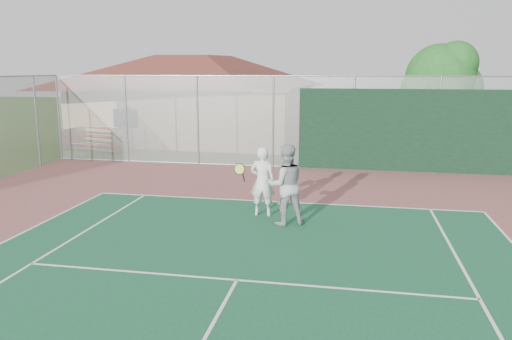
{
  "coord_description": "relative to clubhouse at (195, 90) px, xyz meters",
  "views": [
    {
      "loc": [
        1.91,
        -1.79,
        3.75
      ],
      "look_at": [
        -0.37,
        10.18,
        1.28
      ],
      "focal_mm": 35.0,
      "sensor_mm": 36.0,
      "label": 1
    }
  ],
  "objects": [
    {
      "name": "player_white_front",
      "position": [
        5.98,
        -13.34,
        -1.78
      ],
      "size": [
        1.04,
        0.61,
        1.8
      ],
      "rotation": [
        0.0,
        0.0,
        3.13
      ],
      "color": "silver",
      "rests_on": "ground"
    },
    {
      "name": "clubhouse",
      "position": [
        0.0,
        0.0,
        0.0
      ],
      "size": [
        12.73,
        8.91,
        5.29
      ],
      "rotation": [
        0.0,
        0.0,
        -0.06
      ],
      "color": "tan",
      "rests_on": "ground"
    },
    {
      "name": "tree",
      "position": [
        11.98,
        -2.58,
        0.56
      ],
      "size": [
        3.54,
        3.35,
        4.93
      ],
      "color": "#351F13",
      "rests_on": "ground"
    },
    {
      "name": "player_grey_back",
      "position": [
        6.66,
        -13.97,
        -1.7
      ],
      "size": [
        1.17,
        1.05,
        1.97
      ],
      "rotation": [
        0.0,
        0.0,
        3.52
      ],
      "color": "#A0A3A5",
      "rests_on": "ground"
    },
    {
      "name": "bleachers",
      "position": [
        -3.48,
        -4.14,
        -2.15
      ],
      "size": [
        3.11,
        2.27,
        1.01
      ],
      "rotation": [
        0.0,
        0.0,
        -0.29
      ],
      "color": "#B6352A",
      "rests_on": "ground"
    },
    {
      "name": "back_fence",
      "position": [
        8.36,
        -6.87,
        -1.02
      ],
      "size": [
        20.08,
        0.11,
        3.53
      ],
      "color": "gray",
      "rests_on": "ground"
    }
  ]
}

